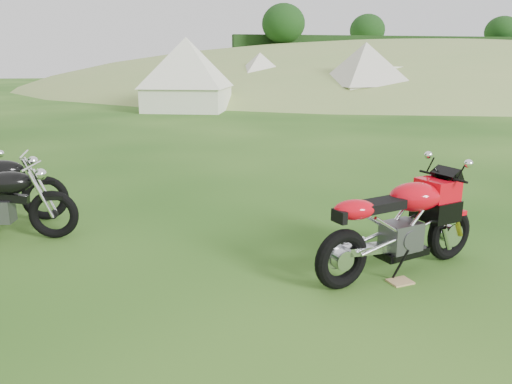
{
  "coord_description": "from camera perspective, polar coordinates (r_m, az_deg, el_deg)",
  "views": [
    {
      "loc": [
        -1.26,
        -4.9,
        2.27
      ],
      "look_at": [
        -0.16,
        0.4,
        0.82
      ],
      "focal_mm": 35.0,
      "sensor_mm": 36.0,
      "label": 1
    }
  ],
  "objects": [
    {
      "name": "ground",
      "position": [
        5.54,
        2.53,
        -9.16
      ],
      "size": [
        120.0,
        120.0,
        0.0
      ],
      "primitive_type": "plane",
      "color": "#123E0D",
      "rests_on": "ground"
    },
    {
      "name": "hillside",
      "position": [
        51.56,
        18.02,
        11.78
      ],
      "size": [
        80.0,
        64.0,
        8.0
      ],
      "primitive_type": "ellipsoid",
      "color": "#7E9B4F",
      "rests_on": "ground"
    },
    {
      "name": "hedgerow",
      "position": [
        51.56,
        18.02,
        11.78
      ],
      "size": [
        36.0,
        1.2,
        8.6
      ],
      "primitive_type": null,
      "color": "black",
      "rests_on": "ground"
    },
    {
      "name": "sport_motorcycle",
      "position": [
        5.53,
        16.23,
        -2.86
      ],
      "size": [
        2.15,
        1.12,
        1.25
      ],
      "primitive_type": null,
      "rotation": [
        0.0,
        0.0,
        0.3
      ],
      "color": "red",
      "rests_on": "ground"
    },
    {
      "name": "plywood_board",
      "position": [
        5.51,
        16.14,
        -9.8
      ],
      "size": [
        0.27,
        0.23,
        0.02
      ],
      "primitive_type": "cube",
      "rotation": [
        0.0,
        0.0,
        0.18
      ],
      "color": "tan",
      "rests_on": "ground"
    },
    {
      "name": "tent_left",
      "position": [
        22.96,
        -7.87,
        12.9
      ],
      "size": [
        4.3,
        4.3,
        2.95
      ],
      "primitive_type": null,
      "rotation": [
        0.0,
        0.0,
        -0.32
      ],
      "color": "white",
      "rests_on": "ground"
    },
    {
      "name": "tent_mid",
      "position": [
        28.69,
        0.45,
        13.09
      ],
      "size": [
        3.27,
        3.27,
        2.61
      ],
      "primitive_type": null,
      "rotation": [
        0.0,
        0.0,
        0.09
      ],
      "color": "silver",
      "rests_on": "ground"
    },
    {
      "name": "tent_right",
      "position": [
        25.74,
        12.31,
        12.82
      ],
      "size": [
        3.65,
        3.65,
        2.87
      ],
      "primitive_type": null,
      "rotation": [
        0.0,
        0.0,
        0.11
      ],
      "color": "beige",
      "rests_on": "ground"
    },
    {
      "name": "caravan",
      "position": [
        28.7,
        16.14,
        11.82
      ],
      "size": [
        4.44,
        3.0,
        1.91
      ],
      "primitive_type": null,
      "rotation": [
        0.0,
        0.0,
        0.32
      ],
      "color": "white",
      "rests_on": "ground"
    }
  ]
}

